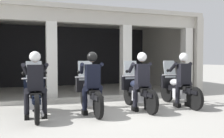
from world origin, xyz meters
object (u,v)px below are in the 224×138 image
at_px(motorcycle_center_left, 89,93).
at_px(police_officer_far_left, 35,79).
at_px(motorcycle_center_right, 137,91).
at_px(police_officer_far_right, 183,75).
at_px(police_officer_center_left, 92,77).
at_px(police_officer_center_right, 142,76).
at_px(motorcycle_far_left, 35,96).
at_px(motorcycle_far_right, 177,89).

bearing_deg(motorcycle_center_left, police_officer_far_left, -175.17).
height_order(motorcycle_center_right, police_officer_far_right, police_officer_far_right).
relative_size(police_officer_center_left, motorcycle_center_right, 0.78).
xyz_separation_m(police_officer_center_right, police_officer_far_right, (1.38, 0.07, 0.00)).
height_order(motorcycle_far_left, motorcycle_far_right, same).
distance_m(police_officer_far_left, police_officer_center_right, 2.76).
xyz_separation_m(police_officer_far_left, motorcycle_far_right, (4.14, 0.33, -0.44)).
distance_m(police_officer_far_left, motorcycle_far_right, 4.18).
bearing_deg(police_officer_center_right, motorcycle_center_left, 156.84).
xyz_separation_m(motorcycle_center_left, motorcycle_center_right, (1.38, -0.03, 0.00)).
height_order(motorcycle_center_left, motorcycle_far_right, same).
bearing_deg(motorcycle_far_right, motorcycle_center_right, 173.57).
distance_m(motorcycle_center_left, police_officer_far_right, 2.81).
distance_m(motorcycle_center_left, motorcycle_far_right, 2.76).
xyz_separation_m(motorcycle_far_left, motorcycle_far_right, (4.14, 0.05, 0.00)).
relative_size(police_officer_far_left, police_officer_center_left, 1.00).
bearing_deg(motorcycle_far_left, motorcycle_center_left, -9.88).
distance_m(motorcycle_center_left, motorcycle_center_right, 1.38).
height_order(police_officer_far_left, motorcycle_far_right, police_officer_far_left).
relative_size(motorcycle_center_left, motorcycle_far_right, 1.00).
height_order(police_officer_center_right, police_officer_far_right, same).
relative_size(motorcycle_center_left, motorcycle_center_right, 1.00).
distance_m(motorcycle_center_left, police_officer_center_right, 1.48).
relative_size(motorcycle_far_left, police_officer_center_left, 1.29).
distance_m(police_officer_center_left, motorcycle_center_right, 1.47).
xyz_separation_m(police_officer_center_left, motorcycle_center_right, (1.38, 0.26, -0.44)).
height_order(motorcycle_far_left, motorcycle_center_left, same).
bearing_deg(police_officer_far_right, motorcycle_far_right, 80.58).
height_order(police_officer_center_left, police_officer_far_right, same).
bearing_deg(motorcycle_center_right, motorcycle_center_left, 168.41).
bearing_deg(motorcycle_center_left, motorcycle_far_right, -6.29).
bearing_deg(police_officer_center_left, police_officer_far_left, 173.24).
height_order(police_officer_far_left, motorcycle_center_right, police_officer_far_left).
relative_size(motorcycle_far_left, motorcycle_center_right, 1.00).
height_order(police_officer_center_left, motorcycle_center_right, police_officer_center_left).
height_order(police_officer_center_left, motorcycle_far_right, police_officer_center_left).
distance_m(police_officer_center_right, motorcycle_far_right, 1.49).
bearing_deg(police_officer_center_right, motorcycle_far_left, 163.28).
height_order(police_officer_center_left, police_officer_center_right, same).
bearing_deg(police_officer_center_right, motorcycle_far_right, 3.74).
xyz_separation_m(police_officer_center_left, motorcycle_far_right, (2.76, 0.32, -0.44)).
bearing_deg(motorcycle_center_right, police_officer_far_right, -19.42).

